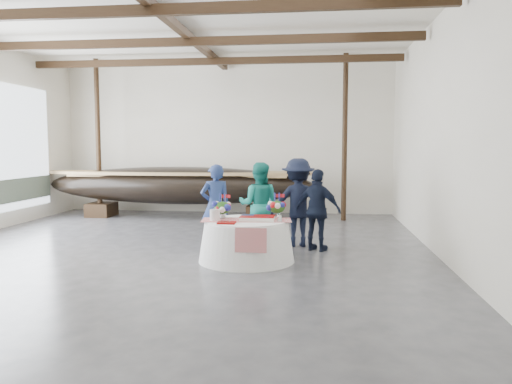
# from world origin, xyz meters

# --- Properties ---
(floor) EXTENTS (10.00, 12.00, 0.01)m
(floor) POSITION_xyz_m (0.00, 0.00, 0.00)
(floor) COLOR #3D3D42
(floor) RESTS_ON ground
(wall_back) EXTENTS (10.00, 0.02, 4.50)m
(wall_back) POSITION_xyz_m (0.00, 6.00, 2.25)
(wall_back) COLOR silver
(wall_back) RESTS_ON ground
(wall_right) EXTENTS (0.02, 12.00, 4.50)m
(wall_right) POSITION_xyz_m (5.00, 0.00, 2.25)
(wall_right) COLOR silver
(wall_right) RESTS_ON ground
(ceiling) EXTENTS (10.00, 12.00, 0.01)m
(ceiling) POSITION_xyz_m (0.00, 0.00, 4.50)
(ceiling) COLOR white
(ceiling) RESTS_ON wall_back
(pavilion_structure) EXTENTS (9.80, 11.76, 4.50)m
(pavilion_structure) POSITION_xyz_m (0.00, 0.80, 4.00)
(pavilion_structure) COLOR black
(pavilion_structure) RESTS_ON ground
(longboat_display) EXTENTS (7.74, 1.55, 1.45)m
(longboat_display) POSITION_xyz_m (-1.13, 4.66, 0.93)
(longboat_display) COLOR black
(longboat_display) RESTS_ON ground
(banquet_table) EXTENTS (1.71, 1.71, 0.74)m
(banquet_table) POSITION_xyz_m (1.53, -0.42, 0.37)
(banquet_table) COLOR white
(banquet_table) RESTS_ON ground
(tabletop_items) EXTENTS (1.63, 1.03, 0.40)m
(tabletop_items) POSITION_xyz_m (1.51, -0.28, 0.88)
(tabletop_items) COLOR red
(tabletop_items) RESTS_ON banquet_table
(guest_woman_blue) EXTENTS (0.72, 0.62, 1.68)m
(guest_woman_blue) POSITION_xyz_m (0.72, 0.77, 0.84)
(guest_woman_blue) COLOR navy
(guest_woman_blue) RESTS_ON ground
(guest_woman_teal) EXTENTS (0.85, 0.67, 1.72)m
(guest_woman_teal) POSITION_xyz_m (1.60, 0.88, 0.86)
(guest_woman_teal) COLOR #1B8B7D
(guest_woman_teal) RESTS_ON ground
(guest_man_left) EXTENTS (1.25, 0.83, 1.79)m
(guest_man_left) POSITION_xyz_m (2.38, 1.02, 0.90)
(guest_man_left) COLOR black
(guest_man_left) RESTS_ON ground
(guest_man_right) EXTENTS (1.02, 0.74, 1.60)m
(guest_man_right) POSITION_xyz_m (2.79, 0.59, 0.80)
(guest_man_right) COLOR black
(guest_man_right) RESTS_ON ground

